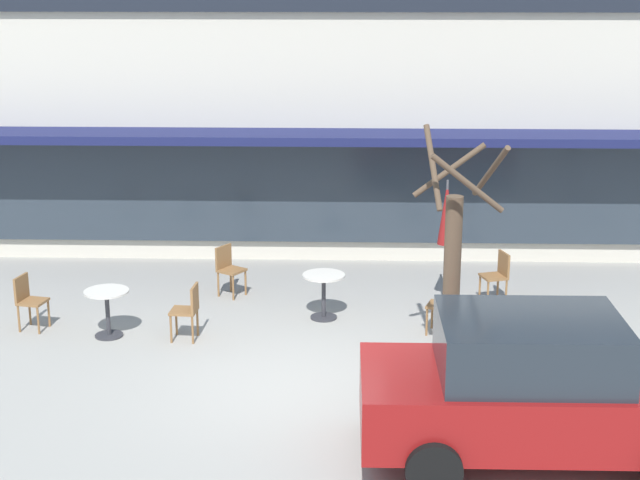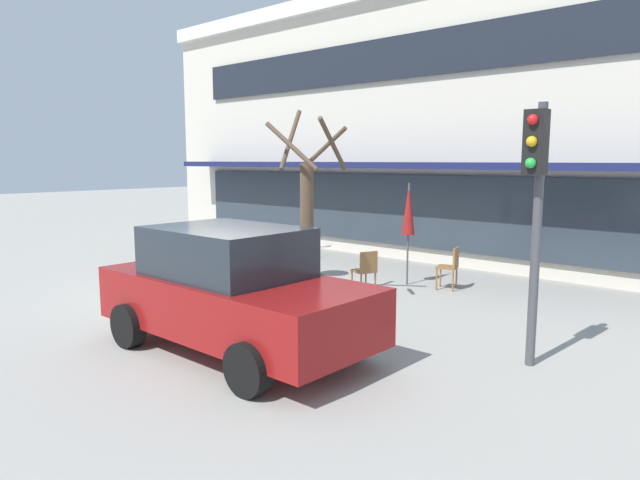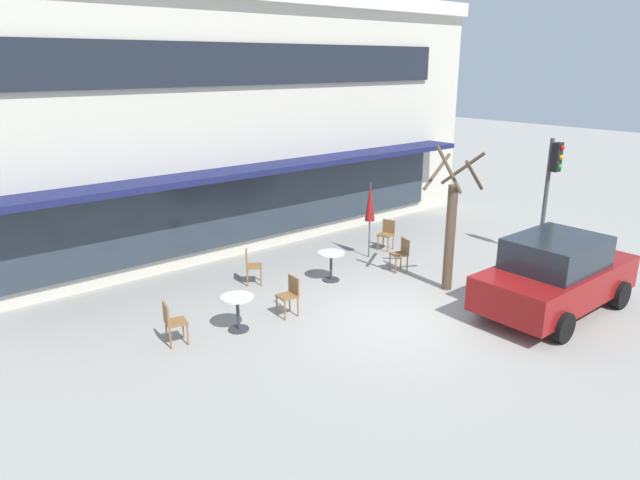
{
  "view_description": "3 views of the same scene",
  "coord_description": "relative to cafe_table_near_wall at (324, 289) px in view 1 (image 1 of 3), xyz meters",
  "views": [
    {
      "loc": [
        0.72,
        -12.51,
        5.71
      ],
      "look_at": [
        0.25,
        2.93,
        1.29
      ],
      "focal_mm": 55.0,
      "sensor_mm": 36.0,
      "label": 1
    },
    {
      "loc": [
        9.06,
        -6.88,
        2.69
      ],
      "look_at": [
        0.38,
        2.77,
        0.86
      ],
      "focal_mm": 32.0,
      "sensor_mm": 36.0,
      "label": 2
    },
    {
      "loc": [
        -8.69,
        -7.67,
        5.41
      ],
      "look_at": [
        0.25,
        3.1,
        1.02
      ],
      "focal_mm": 32.0,
      "sensor_mm": 36.0,
      "label": 3
    }
  ],
  "objects": [
    {
      "name": "cafe_chair_1",
      "position": [
        2.98,
        0.88,
        0.01
      ],
      "size": [
        0.5,
        0.5,
        0.89
      ],
      "color": "olive",
      "rests_on": "ground"
    },
    {
      "name": "cafe_chair_4",
      "position": [
        -1.71,
        1.12,
        0.01
      ],
      "size": [
        0.55,
        0.55,
        0.89
      ],
      "color": "olive",
      "rests_on": "ground"
    },
    {
      "name": "cafe_chair_3",
      "position": [
        -4.7,
        -0.64,
        0.01
      ],
      "size": [
        0.47,
        0.47,
        0.89
      ],
      "color": "olive",
      "rests_on": "ground"
    },
    {
      "name": "cafe_chair_2",
      "position": [
        -2.07,
        -1.01,
        0.01
      ],
      "size": [
        0.43,
        0.43,
        0.89
      ],
      "color": "olive",
      "rests_on": "ground"
    },
    {
      "name": "ground_plane",
      "position": [
        -0.31,
        -2.72,
        -0.52
      ],
      "size": [
        80.0,
        80.0,
        0.0
      ],
      "primitive_type": "plane",
      "color": "#9E9B93"
    },
    {
      "name": "patio_umbrella_green_folded",
      "position": [
        2.04,
        0.69,
        1.11
      ],
      "size": [
        0.28,
        0.28,
        2.2
      ],
      "color": "#4C4C51",
      "rests_on": "ground"
    },
    {
      "name": "cafe_chair_0",
      "position": [
        1.93,
        -0.65,
        0.01
      ],
      "size": [
        0.51,
        0.51,
        0.89
      ],
      "color": "olive",
      "rests_on": "ground"
    },
    {
      "name": "cafe_table_near_wall",
      "position": [
        0.0,
        0.0,
        0.0
      ],
      "size": [
        0.7,
        0.7,
        0.76
      ],
      "color": "#333338",
      "rests_on": "ground"
    },
    {
      "name": "parked_sedan",
      "position": [
        2.62,
        -4.63,
        0.36
      ],
      "size": [
        4.21,
        2.03,
        1.76
      ],
      "color": "maroon",
      "rests_on": "ground"
    },
    {
      "name": "street_tree",
      "position": [
        1.85,
        -2.27,
        1.08
      ],
      "size": [
        1.22,
        1.29,
        3.58
      ],
      "color": "brown",
      "rests_on": "ground"
    },
    {
      "name": "building_facade",
      "position": [
        -0.31,
        7.24,
        3.19
      ],
      "size": [
        18.72,
        9.1,
        7.42
      ],
      "color": "beige",
      "rests_on": "ground"
    },
    {
      "name": "cafe_table_streetside",
      "position": [
        -3.36,
        -0.92,
        0.0
      ],
      "size": [
        0.7,
        0.7,
        0.76
      ],
      "color": "#333338",
      "rests_on": "ground"
    }
  ]
}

